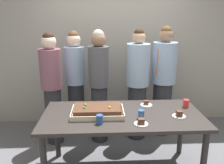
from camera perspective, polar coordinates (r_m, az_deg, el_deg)
interior_back_panel at (r=4.14m, az=0.67°, el=10.39°), size 8.00×0.12×3.00m
party_table at (r=2.79m, az=2.57°, el=-9.53°), size 1.88×0.90×0.79m
sheet_cake at (r=2.73m, az=-3.56°, el=-7.08°), size 0.60×0.39×0.12m
plated_slice_near_left at (r=2.78m, az=16.16°, el=-7.74°), size 0.15×0.15×0.07m
plated_slice_near_right at (r=2.51m, az=7.17°, el=-9.84°), size 0.15×0.15×0.07m
plated_slice_far_left at (r=3.03m, az=8.41°, el=-5.37°), size 0.15×0.15×0.07m
drink_cup_nearest at (r=2.64m, az=7.19°, el=-7.89°), size 0.07×0.07×0.10m
drink_cup_middle at (r=3.08m, az=17.74°, el=-5.03°), size 0.07×0.07×0.10m
drink_cup_far_end at (r=2.50m, az=-3.06°, el=-9.16°), size 0.07×0.07×0.10m
person_serving_front at (r=3.77m, az=-8.97°, el=0.17°), size 0.33×0.33×1.69m
person_green_shirt_behind at (r=3.58m, az=6.29°, el=-0.48°), size 0.35×0.35×1.73m
person_striped_tie_right at (r=3.47m, az=-3.20°, el=-0.59°), size 0.31×0.31×1.72m
person_far_right_suit at (r=3.78m, az=12.49°, el=0.36°), size 0.38×0.38×1.76m
person_back_corner at (r=3.53m, az=-14.55°, el=-1.17°), size 0.31×0.31×1.69m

